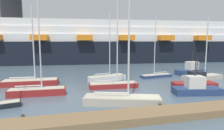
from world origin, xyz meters
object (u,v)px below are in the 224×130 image
at_px(sailboat_5, 107,77).
at_px(sailboat_7, 37,90).
at_px(cruise_ship, 84,43).
at_px(fishing_boat_0, 195,82).
at_px(sailboat_0, 113,83).
at_px(fishing_boat_1, 191,70).
at_px(sailboat_4, 31,81).
at_px(fishing_boat_2, 196,88).
at_px(sailboat_6, 202,77).
at_px(sailboat_2, 122,98).
at_px(sailboat_3, 156,75).

xyz_separation_m(sailboat_5, sailboat_7, (-9.12, -6.12, 0.04)).
bearing_deg(cruise_ship, fishing_boat_0, -67.56).
xyz_separation_m(sailboat_0, fishing_boat_1, (15.78, 6.24, 0.24)).
bearing_deg(sailboat_5, sailboat_7, -161.85).
distance_m(sailboat_4, fishing_boat_2, 20.92).
xyz_separation_m(sailboat_6, sailboat_7, (-23.56, -3.25, 0.08)).
bearing_deg(sailboat_4, sailboat_2, -45.22).
bearing_deg(sailboat_2, sailboat_7, 166.19).
xyz_separation_m(sailboat_0, sailboat_3, (8.47, 5.07, -0.09)).
bearing_deg(fishing_boat_1, sailboat_3, 178.88).
relative_size(sailboat_2, fishing_boat_2, 2.36).
distance_m(sailboat_4, sailboat_6, 25.25).
bearing_deg(sailboat_7, sailboat_0, 10.62).
bearing_deg(sailboat_5, fishing_boat_2, -65.79).
height_order(sailboat_5, fishing_boat_1, sailboat_5).
relative_size(sailboat_0, sailboat_6, 1.25).
distance_m(sailboat_2, cruise_ship, 38.79).
bearing_deg(sailboat_7, sailboat_2, -30.08).
height_order(sailboat_5, fishing_boat_0, sailboat_5).
xyz_separation_m(sailboat_0, sailboat_2, (-0.74, -6.50, 0.07)).
bearing_deg(sailboat_5, sailboat_0, -107.43).
bearing_deg(sailboat_6, sailboat_4, 167.01).
bearing_deg(sailboat_3, fishing_boat_2, 79.30).
distance_m(sailboat_2, sailboat_4, 14.35).
relative_size(sailboat_6, cruise_ship, 0.09).
relative_size(sailboat_6, sailboat_7, 0.91).
distance_m(sailboat_2, sailboat_5, 11.16).
relative_size(sailboat_0, sailboat_5, 1.17).
height_order(fishing_boat_0, fishing_boat_2, fishing_boat_0).
bearing_deg(cruise_ship, sailboat_5, -83.28).
distance_m(sailboat_6, cruise_ship, 34.34).
bearing_deg(sailboat_6, sailboat_7, 179.83).
height_order(sailboat_0, sailboat_5, sailboat_0).
distance_m(sailboat_2, sailboat_7, 9.65).
relative_size(fishing_boat_0, fishing_boat_2, 1.03).
relative_size(sailboat_4, fishing_boat_2, 1.96).
bearing_deg(fishing_boat_0, cruise_ship, 116.40).
distance_m(sailboat_3, sailboat_5, 8.34).
bearing_deg(fishing_boat_2, sailboat_3, -80.47).
xyz_separation_m(sailboat_0, fishing_boat_0, (10.21, -2.34, 0.17)).
relative_size(sailboat_4, sailboat_7, 1.03).
bearing_deg(sailboat_2, sailboat_0, 100.96).
bearing_deg(sailboat_7, sailboat_6, 9.03).
relative_size(sailboat_3, cruise_ship, 0.09).
bearing_deg(sailboat_5, cruise_ship, 76.61).
distance_m(sailboat_7, fishing_boat_0, 19.21).
xyz_separation_m(sailboat_3, sailboat_4, (-19.05, -1.13, 0.07)).
distance_m(sailboat_0, fishing_boat_1, 16.97).
relative_size(sailboat_2, cruise_ship, 0.12).
relative_size(sailboat_3, sailboat_5, 0.98).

